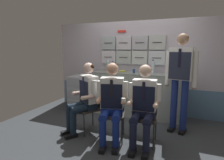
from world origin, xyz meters
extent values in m
cube|color=#363A3E|center=(0.00, 0.00, -0.02)|extent=(4.80, 4.80, 0.04)
cube|color=#BAB1BE|center=(0.00, 1.38, 1.07)|extent=(4.20, 0.06, 2.15)
cube|color=#53799C|center=(0.00, 1.34, 0.32)|extent=(4.12, 0.01, 0.63)
cube|color=silver|center=(-0.69, 1.32, 1.31)|extent=(0.36, 0.06, 0.31)
cylinder|color=black|center=(-0.69, 1.28, 1.31)|extent=(0.20, 0.01, 0.01)
cube|color=#B1BAB5|center=(-0.30, 1.32, 1.31)|extent=(0.36, 0.06, 0.31)
cylinder|color=#2A2723|center=(-0.30, 1.28, 1.31)|extent=(0.20, 0.01, 0.01)
cube|color=silver|center=(0.09, 1.32, 1.31)|extent=(0.36, 0.06, 0.31)
cylinder|color=#251D2F|center=(0.09, 1.28, 1.31)|extent=(0.20, 0.01, 0.01)
cube|color=silver|center=(0.48, 1.32, 1.31)|extent=(0.36, 0.06, 0.31)
cylinder|color=black|center=(0.48, 1.28, 1.31)|extent=(0.20, 0.01, 0.01)
cube|color=#A6B2B5|center=(-0.69, 1.32, 1.65)|extent=(0.36, 0.06, 0.31)
cylinder|color=black|center=(-0.69, 1.28, 1.65)|extent=(0.20, 0.01, 0.01)
cube|color=silver|center=(-0.30, 1.32, 1.65)|extent=(0.36, 0.06, 0.31)
cylinder|color=black|center=(-0.30, 1.28, 1.65)|extent=(0.20, 0.01, 0.01)
cube|color=#ADABB4|center=(0.09, 1.32, 1.65)|extent=(0.36, 0.06, 0.31)
cylinder|color=#271C27|center=(0.09, 1.28, 1.65)|extent=(0.20, 0.01, 0.01)
cube|color=#AEB4AF|center=(0.48, 1.32, 1.65)|extent=(0.36, 0.06, 0.31)
cylinder|color=black|center=(0.48, 1.28, 1.65)|extent=(0.20, 0.01, 0.01)
cube|color=red|center=(-0.37, 1.33, 1.92)|extent=(0.20, 0.02, 0.05)
cube|color=#97A29D|center=(0.09, 1.09, 0.48)|extent=(2.00, 0.52, 0.95)
cube|color=gray|center=(0.09, 1.09, 0.97)|extent=(2.04, 0.53, 0.03)
sphere|color=black|center=(-1.42, 0.66, 0.04)|extent=(0.07, 0.07, 0.07)
sphere|color=black|center=(-1.11, 0.66, 0.04)|extent=(0.07, 0.07, 0.07)
sphere|color=black|center=(-1.42, 1.21, 0.04)|extent=(0.07, 0.07, 0.07)
sphere|color=black|center=(-1.11, 1.21, 0.04)|extent=(0.07, 0.07, 0.07)
cube|color=#AEB3BB|center=(-1.27, 0.93, 0.47)|extent=(0.40, 0.64, 0.80)
cube|color=#9A9FA6|center=(-1.27, 0.61, 0.20)|extent=(0.35, 0.01, 0.21)
cube|color=#9A9FA6|center=(-1.27, 0.61, 0.47)|extent=(0.35, 0.01, 0.21)
cube|color=#9A9FA6|center=(-1.27, 0.61, 0.74)|extent=(0.35, 0.01, 0.21)
cylinder|color=#28282D|center=(-1.27, 0.63, 0.85)|extent=(0.32, 0.02, 0.02)
cylinder|color=#2D2D33|center=(-0.76, -0.13, 0.21)|extent=(0.02, 0.02, 0.41)
cylinder|color=#2D2D33|center=(-0.46, -0.33, 0.21)|extent=(0.02, 0.02, 0.41)
cylinder|color=#2D2D33|center=(-0.55, 0.17, 0.21)|extent=(0.02, 0.02, 0.41)
cylinder|color=#2D2D33|center=(-0.26, -0.03, 0.21)|extent=(0.02, 0.02, 0.41)
cube|color=#3A3128|center=(-0.51, -0.08, 0.42)|extent=(0.56, 0.56, 0.02)
cube|color=#3A3128|center=(-0.40, 0.07, 0.63)|extent=(0.32, 0.23, 0.40)
cylinder|color=#2D2D33|center=(-0.55, 0.17, 0.63)|extent=(0.02, 0.02, 0.40)
cylinder|color=#2D2D33|center=(-0.26, -0.03, 0.63)|extent=(0.02, 0.02, 0.40)
cube|color=black|center=(-0.80, -0.35, 0.03)|extent=(0.20, 0.23, 0.06)
cube|color=black|center=(-0.64, -0.45, 0.03)|extent=(0.20, 0.23, 0.06)
cylinder|color=#152434|center=(-0.78, -0.32, 0.26)|extent=(0.10, 0.10, 0.40)
cylinder|color=#152434|center=(-0.62, -0.42, 0.26)|extent=(0.10, 0.10, 0.40)
cylinder|color=#152434|center=(-0.68, -0.17, 0.48)|extent=(0.32, 0.39, 0.13)
cylinder|color=#152434|center=(-0.52, -0.28, 0.48)|extent=(0.32, 0.39, 0.13)
cube|color=#152434|center=(-0.51, -0.08, 0.49)|extent=(0.40, 0.36, 0.12)
cube|color=white|center=(-0.49, -0.07, 0.80)|extent=(0.41, 0.37, 0.48)
cube|color=#1E2438|center=(-0.55, -0.15, 0.76)|extent=(0.28, 0.20, 0.39)
cube|color=navy|center=(-0.56, -0.16, 0.88)|extent=(0.04, 0.03, 0.27)
cylinder|color=white|center=(-0.67, 0.05, 0.85)|extent=(0.08, 0.08, 0.26)
cylinder|color=beige|center=(-0.71, -0.05, 0.70)|extent=(0.19, 0.24, 0.07)
sphere|color=beige|center=(-0.78, -0.14, 0.70)|extent=(0.08, 0.08, 0.08)
cylinder|color=white|center=(-0.32, -0.19, 0.85)|extent=(0.08, 0.08, 0.26)
cylinder|color=beige|center=(-0.40, -0.26, 0.70)|extent=(0.19, 0.24, 0.07)
sphere|color=beige|center=(-0.46, -0.35, 0.70)|extent=(0.08, 0.08, 0.08)
sphere|color=beige|center=(-0.49, -0.07, 1.17)|extent=(0.19, 0.19, 0.19)
ellipsoid|color=black|center=(-0.49, -0.05, 1.19)|extent=(0.25, 0.25, 0.13)
cylinder|color=#2D2D33|center=(-0.11, -0.44, 0.21)|extent=(0.02, 0.02, 0.41)
cylinder|color=#2D2D33|center=(0.24, -0.35, 0.21)|extent=(0.02, 0.02, 0.41)
cylinder|color=#2D2D33|center=(-0.20, -0.09, 0.21)|extent=(0.02, 0.02, 0.41)
cylinder|color=#2D2D33|center=(0.15, 0.00, 0.21)|extent=(0.02, 0.02, 0.41)
cube|color=#3A3128|center=(0.02, -0.22, 0.42)|extent=(0.49, 0.49, 0.02)
cube|color=#3A3128|center=(-0.03, -0.04, 0.63)|extent=(0.36, 0.12, 0.40)
cylinder|color=#2D2D33|center=(-0.20, -0.09, 0.63)|extent=(0.02, 0.02, 0.40)
cylinder|color=#2D2D33|center=(0.15, 0.00, 0.63)|extent=(0.02, 0.02, 0.40)
cube|color=black|center=(0.03, -0.63, 0.03)|extent=(0.14, 0.24, 0.06)
cube|color=black|center=(0.22, -0.57, 0.03)|extent=(0.14, 0.24, 0.06)
cylinder|color=navy|center=(0.02, -0.59, 0.26)|extent=(0.10, 0.10, 0.40)
cylinder|color=navy|center=(0.20, -0.54, 0.26)|extent=(0.10, 0.10, 0.40)
cylinder|color=navy|center=(-0.03, -0.42, 0.48)|extent=(0.23, 0.41, 0.13)
cylinder|color=navy|center=(0.16, -0.36, 0.48)|extent=(0.23, 0.41, 0.13)
cube|color=navy|center=(0.02, -0.22, 0.49)|extent=(0.39, 0.28, 0.12)
cube|color=white|center=(0.01, -0.20, 0.80)|extent=(0.41, 0.30, 0.50)
cube|color=black|center=(0.04, -0.30, 0.76)|extent=(0.34, 0.10, 0.40)
cube|color=black|center=(0.04, -0.31, 0.89)|extent=(0.04, 0.02, 0.28)
cylinder|color=white|center=(-0.20, -0.26, 0.86)|extent=(0.08, 0.08, 0.27)
cylinder|color=tan|center=(-0.15, -0.36, 0.70)|extent=(0.13, 0.26, 0.07)
sphere|color=tan|center=(-0.12, -0.47, 0.70)|extent=(0.08, 0.08, 0.08)
cylinder|color=white|center=(0.22, -0.14, 0.86)|extent=(0.08, 0.08, 0.27)
cylinder|color=tan|center=(0.23, -0.26, 0.70)|extent=(0.13, 0.26, 0.07)
sphere|color=tan|center=(0.26, -0.36, 0.70)|extent=(0.08, 0.08, 0.08)
cylinder|color=white|center=(0.26, -0.36, 0.74)|extent=(0.06, 0.06, 0.06)
sphere|color=tan|center=(0.01, -0.20, 1.19)|extent=(0.20, 0.20, 0.20)
ellipsoid|color=tan|center=(0.01, -0.19, 1.21)|extent=(0.23, 0.22, 0.14)
cylinder|color=#2D2D33|center=(0.37, -0.35, 0.21)|extent=(0.02, 0.02, 0.41)
cylinder|color=#2D2D33|center=(0.73, -0.33, 0.21)|extent=(0.02, 0.02, 0.41)
cylinder|color=#2D2D33|center=(0.35, 0.01, 0.21)|extent=(0.02, 0.02, 0.41)
cylinder|color=#2D2D33|center=(0.71, 0.03, 0.21)|extent=(0.02, 0.02, 0.41)
cube|color=#3A3128|center=(0.54, -0.16, 0.42)|extent=(0.43, 0.43, 0.02)
cube|color=#3A3128|center=(0.53, 0.03, 0.63)|extent=(0.37, 0.05, 0.40)
cylinder|color=#2D2D33|center=(0.35, 0.01, 0.63)|extent=(0.02, 0.02, 0.40)
cylinder|color=#2D2D33|center=(0.71, 0.03, 0.63)|extent=(0.02, 0.02, 0.40)
cube|color=black|center=(0.47, -0.55, 0.03)|extent=(0.11, 0.23, 0.06)
cube|color=black|center=(0.66, -0.54, 0.03)|extent=(0.11, 0.23, 0.06)
cylinder|color=black|center=(0.47, -0.51, 0.26)|extent=(0.10, 0.10, 0.40)
cylinder|color=black|center=(0.66, -0.50, 0.26)|extent=(0.10, 0.10, 0.40)
cylinder|color=black|center=(0.46, -0.34, 0.48)|extent=(0.16, 0.39, 0.13)
cylinder|color=black|center=(0.65, -0.33, 0.48)|extent=(0.16, 0.39, 0.13)
cube|color=black|center=(0.54, -0.16, 0.49)|extent=(0.36, 0.22, 0.12)
cube|color=white|center=(0.54, -0.14, 0.80)|extent=(0.38, 0.23, 0.49)
cube|color=black|center=(0.54, -0.25, 0.76)|extent=(0.34, 0.04, 0.39)
cube|color=black|center=(0.54, -0.25, 0.88)|extent=(0.04, 0.01, 0.27)
cylinder|color=white|center=(0.32, -0.15, 0.85)|extent=(0.08, 0.08, 0.26)
cylinder|color=beige|center=(0.35, -0.26, 0.70)|extent=(0.08, 0.25, 0.07)
sphere|color=beige|center=(0.36, -0.37, 0.70)|extent=(0.08, 0.08, 0.08)
cylinder|color=white|center=(0.75, -0.13, 0.85)|extent=(0.08, 0.08, 0.26)
cylinder|color=beige|center=(0.74, -0.24, 0.70)|extent=(0.08, 0.25, 0.07)
sphere|color=beige|center=(0.74, -0.35, 0.70)|extent=(0.08, 0.08, 0.08)
sphere|color=beige|center=(0.54, -0.14, 1.18)|extent=(0.19, 0.19, 0.19)
ellipsoid|color=tan|center=(0.54, -0.13, 1.19)|extent=(0.20, 0.19, 0.14)
cube|color=black|center=(0.93, 0.51, 0.03)|extent=(0.14, 0.25, 0.06)
cube|color=black|center=(1.12, 0.47, 0.03)|extent=(0.14, 0.25, 0.06)
cylinder|color=navy|center=(0.94, 0.54, 0.52)|extent=(0.12, 0.12, 0.91)
cylinder|color=navy|center=(1.12, 0.50, 0.52)|extent=(0.12, 0.12, 0.91)
cube|color=white|center=(1.03, 0.52, 1.26)|extent=(0.44, 0.31, 0.56)
cube|color=#202537|center=(1.00, 0.40, 1.22)|extent=(0.36, 0.09, 0.47)
cube|color=black|center=(1.00, 0.40, 1.36)|extent=(0.04, 0.02, 0.31)
cylinder|color=white|center=(0.80, 0.57, 1.17)|extent=(0.08, 0.08, 0.62)
sphere|color=#A27B5C|center=(0.80, 0.57, 0.86)|extent=(0.08, 0.08, 0.08)
cylinder|color=white|center=(1.26, 0.47, 1.17)|extent=(0.08, 0.08, 0.62)
sphere|color=#A27B5C|center=(1.26, 0.47, 0.86)|extent=(0.08, 0.08, 0.08)
sphere|color=#A27B5C|center=(1.03, 0.52, 1.68)|extent=(0.20, 0.20, 0.20)
ellipsoid|color=brown|center=(1.03, 0.53, 1.69)|extent=(0.23, 0.22, 0.14)
cylinder|color=silver|center=(-0.49, 1.08, 1.08)|extent=(0.07, 0.07, 0.20)
cone|color=silver|center=(-0.49, 1.08, 1.19)|extent=(0.07, 0.07, 0.02)
cylinder|color=black|center=(-0.49, 1.08, 1.22)|extent=(0.03, 0.03, 0.02)
cylinder|color=silver|center=(-0.63, 1.12, 1.10)|extent=(0.07, 0.07, 0.24)
cone|color=silver|center=(-0.63, 1.12, 1.24)|extent=(0.07, 0.07, 0.02)
cylinder|color=silver|center=(-0.63, 1.12, 1.26)|extent=(0.03, 0.03, 0.02)
cylinder|color=#ABD3DB|center=(0.98, 0.96, 1.09)|extent=(0.07, 0.07, 0.23)
cone|color=#ABD3DB|center=(0.98, 0.96, 1.22)|extent=(0.07, 0.07, 0.02)
cylinder|color=silver|center=(0.98, 0.96, 1.24)|extent=(0.03, 0.03, 0.02)
cylinder|color=silver|center=(0.44, 1.09, 1.11)|extent=(0.07, 0.07, 0.25)
cone|color=silver|center=(0.44, 1.09, 1.25)|extent=(0.07, 0.07, 0.02)
cylinder|color=black|center=(0.44, 1.09, 1.27)|extent=(0.03, 0.03, 0.02)
cylinder|color=white|center=(0.30, 1.03, 1.02)|extent=(0.06, 0.06, 0.09)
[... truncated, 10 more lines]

